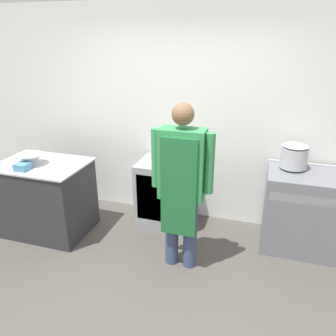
% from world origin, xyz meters
% --- Properties ---
extents(ground_plane, '(14.00, 14.00, 0.00)m').
position_xyz_m(ground_plane, '(0.00, 0.00, 0.00)').
color(ground_plane, '#4C4742').
extents(wall_back, '(8.00, 0.05, 2.70)m').
position_xyz_m(wall_back, '(0.00, 1.68, 1.35)').
color(wall_back, white).
rests_on(wall_back, ground_plane).
extents(prep_counter, '(1.05, 0.76, 0.90)m').
position_xyz_m(prep_counter, '(-1.49, 0.75, 0.45)').
color(prep_counter, '#2D2D33').
rests_on(prep_counter, ground_plane).
extents(stove, '(0.93, 0.62, 0.94)m').
position_xyz_m(stove, '(1.55, 1.30, 0.46)').
color(stove, slate).
rests_on(stove, ground_plane).
extents(fridge_unit, '(0.66, 0.57, 0.85)m').
position_xyz_m(fridge_unit, '(-0.14, 1.35, 0.43)').
color(fridge_unit, '#93999E').
rests_on(fridge_unit, ground_plane).
extents(person_cook, '(0.62, 0.24, 1.75)m').
position_xyz_m(person_cook, '(0.27, 0.58, 0.99)').
color(person_cook, '#38476B').
rests_on(person_cook, ground_plane).
extents(mixing_bowl, '(0.30, 0.30, 0.13)m').
position_xyz_m(mixing_bowl, '(-1.57, 0.69, 0.97)').
color(mixing_bowl, '#B2B5BC').
rests_on(mixing_bowl, prep_counter).
extents(plastic_tub, '(0.15, 0.15, 0.08)m').
position_xyz_m(plastic_tub, '(-1.55, 0.52, 0.94)').
color(plastic_tub, teal).
rests_on(plastic_tub, prep_counter).
extents(stock_pot, '(0.29, 0.29, 0.28)m').
position_xyz_m(stock_pot, '(1.34, 1.41, 1.07)').
color(stock_pot, '#B2B5BC').
rests_on(stock_pot, stove).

